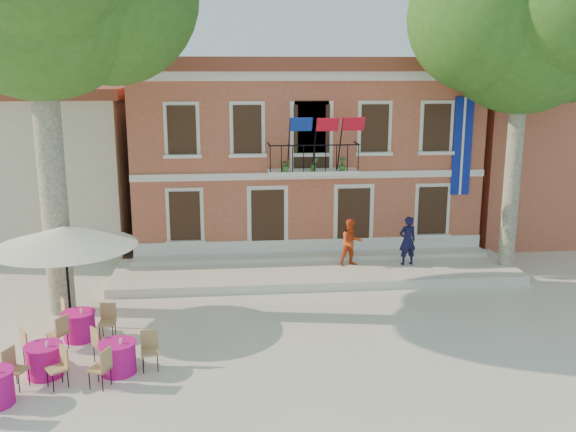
{
  "coord_description": "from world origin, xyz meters",
  "views": [
    {
      "loc": [
        -1.12,
        -16.87,
        7.11
      ],
      "look_at": [
        0.9,
        3.5,
        2.38
      ],
      "focal_mm": 40.0,
      "sensor_mm": 36.0,
      "label": 1
    }
  ],
  "objects_px": {
    "patio_umbrella": "(64,237)",
    "cafe_table_1": "(118,356)",
    "cafe_table_2": "(44,359)",
    "pedestrian_orange": "(351,242)",
    "plane_tree_east": "(524,26)",
    "pedestrian_navy": "(407,241)",
    "cafe_table_3": "(79,324)"
  },
  "relations": [
    {
      "from": "cafe_table_1",
      "to": "cafe_table_2",
      "type": "height_order",
      "value": "same"
    },
    {
      "from": "patio_umbrella",
      "to": "cafe_table_2",
      "type": "xyz_separation_m",
      "value": [
        0.07,
        -2.98,
        -2.2
      ]
    },
    {
      "from": "cafe_table_1",
      "to": "cafe_table_3",
      "type": "xyz_separation_m",
      "value": [
        -1.35,
        2.08,
        0.0
      ]
    },
    {
      "from": "cafe_table_1",
      "to": "plane_tree_east",
      "type": "bearing_deg",
      "value": 27.54
    },
    {
      "from": "cafe_table_2",
      "to": "pedestrian_navy",
      "type": "bearing_deg",
      "value": 32.67
    },
    {
      "from": "plane_tree_east",
      "to": "patio_umbrella",
      "type": "distance_m",
      "value": 15.81
    },
    {
      "from": "plane_tree_east",
      "to": "pedestrian_orange",
      "type": "relative_size",
      "value": 6.83
    },
    {
      "from": "plane_tree_east",
      "to": "patio_umbrella",
      "type": "xyz_separation_m",
      "value": [
        -14.27,
        -3.53,
        -5.82
      ]
    },
    {
      "from": "pedestrian_orange",
      "to": "cafe_table_2",
      "type": "bearing_deg",
      "value": -153.16
    },
    {
      "from": "patio_umbrella",
      "to": "cafe_table_1",
      "type": "xyz_separation_m",
      "value": [
        1.77,
        -2.99,
        -2.19
      ]
    },
    {
      "from": "pedestrian_orange",
      "to": "cafe_table_3",
      "type": "relative_size",
      "value": 0.89
    },
    {
      "from": "patio_umbrella",
      "to": "cafe_table_1",
      "type": "bearing_deg",
      "value": -59.36
    },
    {
      "from": "patio_umbrella",
      "to": "cafe_table_3",
      "type": "relative_size",
      "value": 2.09
    },
    {
      "from": "plane_tree_east",
      "to": "cafe_table_2",
      "type": "xyz_separation_m",
      "value": [
        -14.2,
        -6.51,
        -8.02
      ]
    },
    {
      "from": "patio_umbrella",
      "to": "cafe_table_1",
      "type": "height_order",
      "value": "patio_umbrella"
    },
    {
      "from": "patio_umbrella",
      "to": "cafe_table_1",
      "type": "relative_size",
      "value": 2.11
    },
    {
      "from": "cafe_table_2",
      "to": "patio_umbrella",
      "type": "bearing_deg",
      "value": 91.4
    },
    {
      "from": "plane_tree_east",
      "to": "cafe_table_3",
      "type": "bearing_deg",
      "value": -162.22
    },
    {
      "from": "pedestrian_orange",
      "to": "plane_tree_east",
      "type": "bearing_deg",
      "value": -16.52
    },
    {
      "from": "patio_umbrella",
      "to": "pedestrian_orange",
      "type": "height_order",
      "value": "patio_umbrella"
    },
    {
      "from": "plane_tree_east",
      "to": "pedestrian_orange",
      "type": "xyz_separation_m",
      "value": [
        -5.5,
        0.45,
        -7.31
      ]
    },
    {
      "from": "patio_umbrella",
      "to": "pedestrian_navy",
      "type": "bearing_deg",
      "value": 19.8
    },
    {
      "from": "plane_tree_east",
      "to": "pedestrian_navy",
      "type": "height_order",
      "value": "plane_tree_east"
    },
    {
      "from": "pedestrian_orange",
      "to": "cafe_table_1",
      "type": "bearing_deg",
      "value": -146.95
    },
    {
      "from": "cafe_table_3",
      "to": "plane_tree_east",
      "type": "bearing_deg",
      "value": 17.78
    },
    {
      "from": "pedestrian_navy",
      "to": "plane_tree_east",
      "type": "bearing_deg",
      "value": 164.44
    },
    {
      "from": "plane_tree_east",
      "to": "pedestrian_navy",
      "type": "distance_m",
      "value": 8.07
    },
    {
      "from": "pedestrian_navy",
      "to": "cafe_table_3",
      "type": "relative_size",
      "value": 0.94
    },
    {
      "from": "patio_umbrella",
      "to": "cafe_table_3",
      "type": "distance_m",
      "value": 2.41
    },
    {
      "from": "pedestrian_navy",
      "to": "cafe_table_3",
      "type": "distance_m",
      "value": 11.42
    },
    {
      "from": "pedestrian_orange",
      "to": "pedestrian_navy",
      "type": "bearing_deg",
      "value": -14.9
    },
    {
      "from": "patio_umbrella",
      "to": "cafe_table_2",
      "type": "height_order",
      "value": "patio_umbrella"
    }
  ]
}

